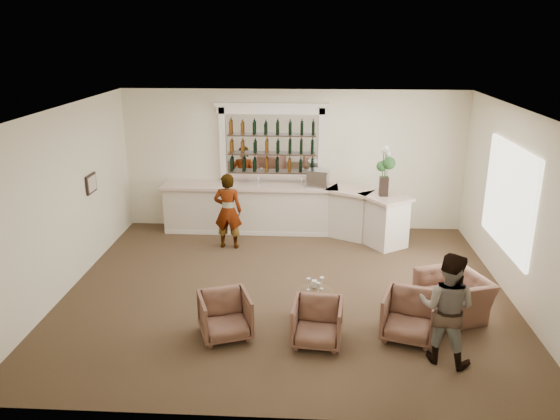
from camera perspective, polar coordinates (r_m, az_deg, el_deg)
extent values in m
plane|color=brown|center=(10.17, 0.66, -8.38)|extent=(8.00, 8.00, 0.00)
cube|color=#F1E8C8|center=(12.92, 1.40, 5.22)|extent=(8.00, 0.04, 3.30)
cube|color=#F1E8C8|center=(10.50, -21.67, 0.85)|extent=(0.04, 7.00, 3.30)
cube|color=#F1E8C8|center=(10.19, 23.78, 0.08)|extent=(0.04, 7.00, 3.30)
cube|color=white|center=(9.18, 0.74, 10.38)|extent=(8.00, 7.00, 0.04)
cube|color=white|center=(10.62, 22.77, 1.18)|extent=(0.05, 2.40, 1.90)
cube|color=black|center=(11.54, -19.13, 2.63)|extent=(0.04, 0.46, 0.38)
cube|color=beige|center=(11.53, -19.02, 2.63)|extent=(0.01, 0.38, 0.30)
cube|color=white|center=(12.95, -3.12, 0.13)|extent=(4.00, 0.70, 1.08)
cube|color=beige|center=(12.77, -3.17, 2.53)|extent=(4.10, 0.82, 0.06)
cube|color=white|center=(12.69, 7.37, -0.38)|extent=(1.12, 1.04, 1.08)
cube|color=beige|center=(12.50, 7.49, 2.07)|extent=(1.27, 1.19, 0.06)
cube|color=white|center=(12.27, 10.80, -1.21)|extent=(1.08, 1.14, 1.08)
cube|color=beige|center=(12.08, 10.96, 1.31)|extent=(1.24, 1.29, 0.06)
cube|color=silver|center=(12.80, -3.24, -2.42)|extent=(4.00, 0.06, 0.10)
cube|color=white|center=(12.86, -0.84, 6.53)|extent=(2.15, 0.02, 1.65)
cube|color=silver|center=(13.04, -5.90, 4.35)|extent=(0.14, 0.16, 2.90)
cube|color=silver|center=(12.88, 4.28, 4.22)|extent=(0.14, 0.16, 2.90)
cube|color=silver|center=(12.65, -0.87, 10.42)|extent=(2.52, 0.16, 0.18)
cube|color=silver|center=(12.64, -0.88, 10.96)|extent=(2.64, 0.20, 0.08)
cube|color=#302318|center=(12.88, -0.86, 3.94)|extent=(2.05, 0.20, 0.03)
cube|color=#302318|center=(12.78, -0.87, 5.86)|extent=(2.05, 0.20, 0.03)
cube|color=#302318|center=(12.69, -0.88, 7.80)|extent=(2.05, 0.20, 0.03)
cylinder|color=#4D3921|center=(9.16, 3.71, -9.83)|extent=(0.61, 0.61, 0.50)
imported|color=gray|center=(11.88, -5.46, -0.10)|extent=(0.63, 0.43, 1.68)
imported|color=gray|center=(8.15, 17.03, -9.78)|extent=(1.00, 0.92, 1.67)
imported|color=brown|center=(8.65, -5.76, -10.92)|extent=(0.97, 0.98, 0.70)
imported|color=brown|center=(8.46, 3.92, -11.65)|extent=(0.81, 0.83, 0.69)
imported|color=brown|center=(8.79, 13.38, -10.72)|extent=(0.99, 1.01, 0.74)
imported|color=brown|center=(9.64, 17.66, -8.53)|extent=(1.27, 1.35, 0.71)
cube|color=#AFAFB4|center=(12.52, 3.99, 3.30)|extent=(0.53, 0.47, 0.40)
cube|color=black|center=(12.04, 10.78, 2.44)|extent=(0.19, 0.19, 0.42)
cube|color=white|center=(9.14, 3.62, -7.70)|extent=(0.08, 0.08, 0.12)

